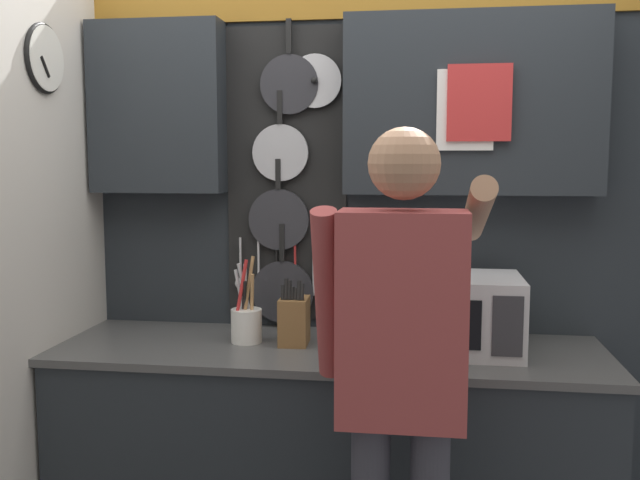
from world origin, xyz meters
TOP-DOWN VIEW (x-y plane):
  - base_cabinet_counter at (0.00, -0.00)m, footprint 2.13×0.67m
  - back_wall_unit at (0.02, 0.30)m, footprint 2.70×0.23m
  - side_wall at (-1.08, -0.38)m, footprint 0.07×1.60m
  - microwave at (0.48, 0.02)m, footprint 0.49×0.39m
  - knife_block at (-0.14, 0.02)m, footprint 0.11×0.15m
  - utensil_crock at (-0.34, 0.02)m, footprint 0.12×0.12m
  - person at (0.30, -0.58)m, footprint 0.54×0.66m

SIDE VIEW (x-z plane):
  - base_cabinet_counter at x=0.00m, z-range 0.00..0.91m
  - utensil_crock at x=-0.34m, z-range 0.82..1.17m
  - knife_block at x=-0.14m, z-range 0.88..1.14m
  - person at x=0.30m, z-range 0.17..1.91m
  - microwave at x=0.48m, z-range 0.91..1.20m
  - side_wall at x=-1.08m, z-range 0.01..2.55m
  - back_wall_unit at x=0.02m, z-range 0.27..2.81m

